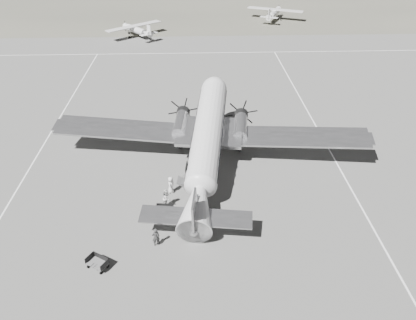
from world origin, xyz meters
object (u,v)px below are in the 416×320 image
at_px(dc3_airliner, 207,141).
at_px(passenger, 171,185).
at_px(baggage_cart_far, 98,263).
at_px(ground_crew, 156,237).
at_px(light_plane_left, 136,31).
at_px(ramp_agent, 167,198).
at_px(baggage_cart_near, 165,211).
at_px(light_plane_right, 274,14).

bearing_deg(dc3_airliner, passenger, -124.34).
bearing_deg(passenger, baggage_cart_far, 165.14).
relative_size(baggage_cart_far, ground_crew, 0.96).
distance_m(light_plane_left, ramp_agent, 51.11).
bearing_deg(dc3_airliner, light_plane_left, 112.10).
height_order(dc3_airliner, ramp_agent, dc3_airliner).
xyz_separation_m(light_plane_left, baggage_cart_far, (3.52, -57.08, -0.76)).
xyz_separation_m(light_plane_left, baggage_cart_near, (7.94, -51.54, -0.77)).
xyz_separation_m(light_plane_right, ground_crew, (-20.69, -66.90, -0.45)).
distance_m(baggage_cart_far, passenger, 9.84).
distance_m(ground_crew, passenger, 6.55).
bearing_deg(ramp_agent, baggage_cart_far, 164.11).
relative_size(light_plane_right, baggage_cart_far, 7.87).
distance_m(light_plane_left, light_plane_right, 30.58).
bearing_deg(light_plane_right, light_plane_left, -133.03).
bearing_deg(baggage_cart_near, ground_crew, -92.71).
height_order(light_plane_right, baggage_cart_near, light_plane_right).
height_order(baggage_cart_near, ramp_agent, ramp_agent).
xyz_separation_m(baggage_cart_far, ground_crew, (3.97, 2.07, 0.37)).
bearing_deg(passenger, baggage_cart_near, -172.98).
bearing_deg(light_plane_left, passenger, -119.93).
bearing_deg(ramp_agent, dc3_airliner, -13.55).
xyz_separation_m(light_plane_right, baggage_cart_near, (-20.24, -63.44, -0.83)).
xyz_separation_m(light_plane_left, light_plane_right, (28.18, 11.90, 0.06)).
relative_size(dc3_airliner, light_plane_right, 2.59).
relative_size(light_plane_left, baggage_cart_near, 7.70).
distance_m(baggage_cart_far, ground_crew, 4.49).
relative_size(dc3_airliner, ground_crew, 19.57).
height_order(baggage_cart_near, passenger, passenger).
xyz_separation_m(dc3_airliner, baggage_cart_near, (-3.75, -6.78, -2.56)).
height_order(light_plane_left, baggage_cart_far, light_plane_left).
bearing_deg(light_plane_left, baggage_cart_near, -120.92).
distance_m(dc3_airliner, ramp_agent, 7.07).
bearing_deg(baggage_cart_near, light_plane_right, 77.07).
bearing_deg(light_plane_right, ramp_agent, -83.79).
bearing_deg(light_plane_left, dc3_airliner, -115.05).
bearing_deg(baggage_cart_near, light_plane_left, 103.52).
bearing_deg(dc3_airliner, ground_crew, -104.83).
height_order(ground_crew, ramp_agent, ramp_agent).
relative_size(baggage_cart_near, ground_crew, 0.94).
bearing_deg(light_plane_left, ground_crew, -121.93).
bearing_deg(dc3_airliner, light_plane_right, 81.25).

